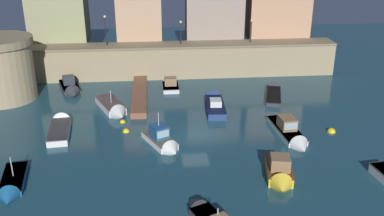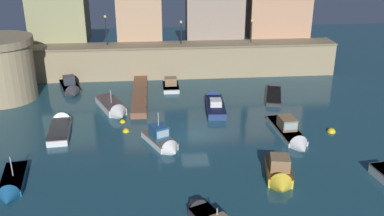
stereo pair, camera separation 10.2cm
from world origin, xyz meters
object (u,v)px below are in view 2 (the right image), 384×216
at_px(quay_lamp_0, 106,26).
at_px(moored_boat_9, 280,173).
at_px(quay_lamp_1, 181,28).
at_px(moored_boat_11, 71,88).
at_px(moored_boat_10, 61,126).
at_px(moored_boat_7, 171,84).
at_px(moored_boat_8, 291,134).
at_px(mooring_buoy_0, 331,132).
at_px(mooring_buoy_2, 126,132).
at_px(mooring_buoy_1, 123,122).
at_px(moored_boat_2, 163,141).
at_px(moored_boat_6, 11,186).
at_px(quay_lamp_2, 252,27).
at_px(fortress_tower, 1,68).
at_px(moored_boat_4, 214,103).
at_px(moored_boat_1, 274,92).
at_px(moored_boat_3, 114,108).

xyz_separation_m(quay_lamp_0, moored_boat_9, (14.84, -26.29, -6.11)).
distance_m(quay_lamp_1, moored_boat_11, 15.31).
bearing_deg(moored_boat_10, moored_boat_7, -50.56).
distance_m(moored_boat_8, mooring_buoy_0, 4.30).
bearing_deg(mooring_buoy_2, quay_lamp_0, 99.99).
xyz_separation_m(mooring_buoy_1, mooring_buoy_2, (0.44, -2.21, 0.00)).
distance_m(moored_boat_7, moored_boat_8, 18.00).
bearing_deg(moored_boat_2, moored_boat_6, -87.99).
relative_size(moored_boat_11, mooring_buoy_1, 10.68).
height_order(quay_lamp_0, quay_lamp_1, quay_lamp_0).
distance_m(quay_lamp_2, moored_boat_9, 27.10).
height_order(fortress_tower, moored_boat_4, fortress_tower).
relative_size(moored_boat_7, moored_boat_8, 0.56).
xyz_separation_m(moored_boat_1, moored_boat_6, (-24.24, -17.82, -0.00)).
height_order(moored_boat_4, mooring_buoy_0, moored_boat_4).
bearing_deg(moored_boat_8, moored_boat_11, -127.49).
bearing_deg(quay_lamp_1, quay_lamp_0, 180.00).
xyz_separation_m(moored_boat_9, mooring_buoy_1, (-12.35, 11.87, -0.58)).
relative_size(moored_boat_8, mooring_buoy_0, 9.62).
bearing_deg(mooring_buoy_2, moored_boat_2, -44.67).
xyz_separation_m(fortress_tower, quay_lamp_0, (10.96, 6.59, 3.15)).
bearing_deg(fortress_tower, moored_boat_9, -37.36).
height_order(moored_boat_7, moored_boat_11, moored_boat_11).
relative_size(fortress_tower, moored_boat_11, 1.24).
xyz_separation_m(quay_lamp_1, moored_boat_3, (-7.84, -11.66, -5.78)).
bearing_deg(mooring_buoy_2, moored_boat_4, 30.72).
distance_m(moored_boat_1, moored_boat_11, 23.64).
bearing_deg(moored_boat_2, quay_lamp_0, 171.90).
bearing_deg(moored_boat_4, moored_boat_9, -166.11).
distance_m(moored_boat_9, moored_boat_10, 21.07).
bearing_deg(moored_boat_7, moored_boat_11, 91.46).
relative_size(fortress_tower, moored_boat_1, 1.06).
height_order(moored_boat_2, mooring_buoy_1, moored_boat_2).
height_order(moored_boat_9, mooring_buoy_0, moored_boat_9).
xyz_separation_m(moored_boat_10, mooring_buoy_2, (6.19, -1.14, -0.34)).
relative_size(mooring_buoy_0, mooring_buoy_1, 1.37).
bearing_deg(mooring_buoy_0, moored_boat_2, -174.57).
relative_size(moored_boat_3, moored_boat_11, 1.08).
height_order(quay_lamp_1, moored_boat_9, quay_lamp_1).
height_order(moored_boat_11, mooring_buoy_2, moored_boat_11).
bearing_deg(quay_lamp_0, fortress_tower, -148.99).
xyz_separation_m(quay_lamp_1, mooring_buoy_2, (-6.35, -16.63, -6.21)).
height_order(moored_boat_1, mooring_buoy_1, moored_boat_1).
relative_size(moored_boat_1, moored_boat_3, 1.08).
relative_size(moored_boat_10, mooring_buoy_1, 11.75).
distance_m(moored_boat_1, moored_boat_2, 17.77).
relative_size(moored_boat_2, mooring_buoy_2, 8.22).
distance_m(quay_lamp_1, mooring_buoy_0, 23.30).
xyz_separation_m(moored_boat_6, mooring_buoy_0, (26.89, 7.33, -0.27)).
bearing_deg(mooring_buoy_1, moored_boat_6, -122.76).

